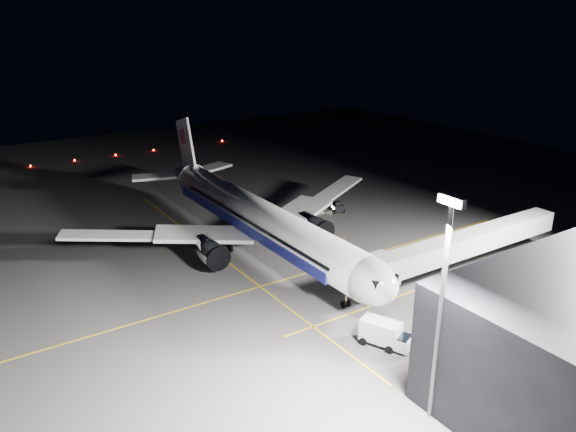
# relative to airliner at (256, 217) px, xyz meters

# --- Properties ---
(ground) EXTENTS (200.00, 200.00, 0.00)m
(ground) POSITION_rel_airliner_xyz_m (1.08, 0.00, -5.16)
(ground) COLOR #4C4C4F
(ground) RESTS_ON ground
(guide_line_main) EXTENTS (0.25, 80.00, 0.01)m
(guide_line_main) POSITION_rel_airliner_xyz_m (11.08, 0.00, -5.16)
(guide_line_main) COLOR gold
(guide_line_main) RESTS_ON ground
(guide_line_cross) EXTENTS (70.00, 0.25, 0.01)m
(guide_line_cross) POSITION_rel_airliner_xyz_m (1.08, -6.00, -5.16)
(guide_line_cross) COLOR gold
(guide_line_cross) RESTS_ON ground
(guide_line_side) EXTENTS (0.25, 40.00, 0.01)m
(guide_line_side) POSITION_rel_airliner_xyz_m (23.08, 10.00, -5.16)
(guide_line_side) COLOR gold
(guide_line_side) RESTS_ON ground
(airliner) EXTENTS (61.48, 54.22, 16.64)m
(airliner) POSITION_rel_airliner_xyz_m (0.00, 0.00, 0.00)
(airliner) COLOR silver
(airliner) RESTS_ON ground
(jet_bridge) EXTENTS (3.60, 34.40, 6.30)m
(jet_bridge) POSITION_rel_airliner_xyz_m (23.08, 18.06, -0.58)
(jet_bridge) COLOR #B2B2B7
(jet_bridge) RESTS_ON ground
(floodlight_mast_south) EXTENTS (2.40, 0.67, 20.70)m
(floodlight_mast_south) POSITION_rel_airliner_xyz_m (41.08, -6.01, 7.21)
(floodlight_mast_south) COLOR #59595E
(floodlight_mast_south) RESTS_ON ground
(taxiway_lights) EXTENTS (0.44, 60.44, 0.44)m
(taxiway_lights) POSITION_rel_airliner_xyz_m (-70.92, 0.00, -4.94)
(taxiway_lights) COLOR #FF140A
(taxiway_lights) RESTS_ON ground
(service_truck) EXTENTS (5.98, 4.35, 2.86)m
(service_truck) POSITION_rel_airliner_xyz_m (30.50, -1.78, -3.63)
(service_truck) COLOR silver
(service_truck) RESTS_ON ground
(baggage_tug) EXTENTS (3.13, 2.81, 1.89)m
(baggage_tug) POSITION_rel_airliner_xyz_m (-6.88, 20.88, -4.29)
(baggage_tug) COLOR black
(baggage_tug) RESTS_ON ground
(safety_cone_a) EXTENTS (0.38, 0.38, 0.56)m
(safety_cone_a) POSITION_rel_airliner_xyz_m (4.41, 13.33, -4.88)
(safety_cone_a) COLOR red
(safety_cone_a) RESTS_ON ground
(safety_cone_b) EXTENTS (0.38, 0.38, 0.57)m
(safety_cone_b) POSITION_rel_airliner_xyz_m (7.08, 4.13, -4.88)
(safety_cone_b) COLOR red
(safety_cone_b) RESTS_ON ground
(safety_cone_c) EXTENTS (0.36, 0.36, 0.54)m
(safety_cone_c) POSITION_rel_airliner_xyz_m (6.60, 9.03, -4.89)
(safety_cone_c) COLOR red
(safety_cone_c) RESTS_ON ground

